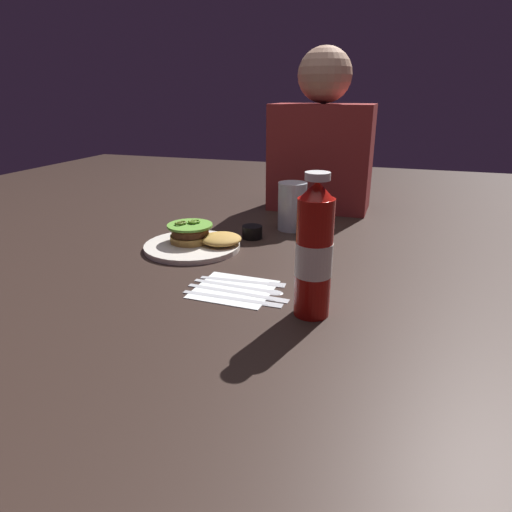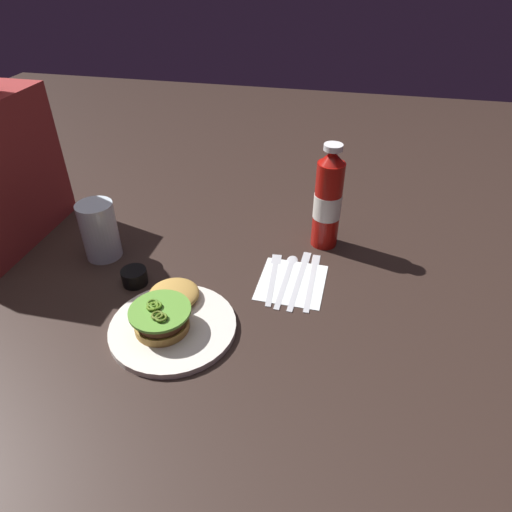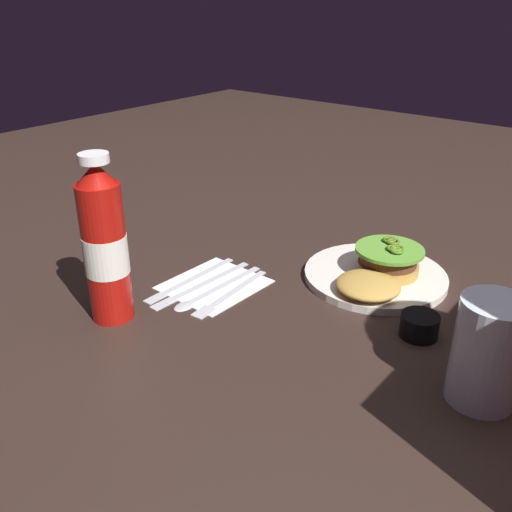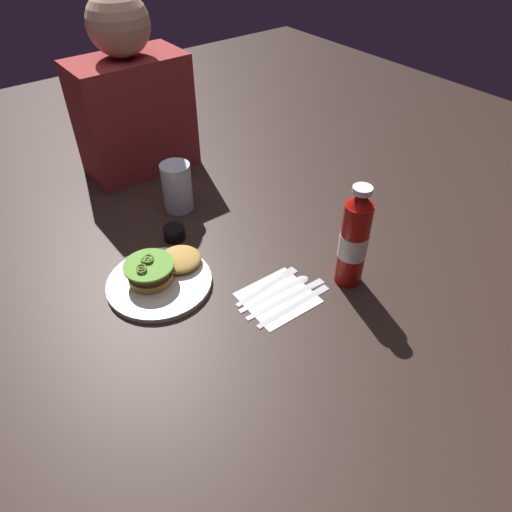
# 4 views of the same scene
# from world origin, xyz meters

# --- Properties ---
(ground_plane) EXTENTS (3.00, 3.00, 0.00)m
(ground_plane) POSITION_xyz_m (0.00, 0.00, 0.00)
(ground_plane) COLOR #2E211B
(dinner_plate) EXTENTS (0.24, 0.24, 0.01)m
(dinner_plate) POSITION_xyz_m (-0.16, 0.01, 0.01)
(dinner_plate) COLOR silver
(dinner_plate) RESTS_ON ground_plane
(burger_sandwich) EXTENTS (0.19, 0.12, 0.05)m
(burger_sandwich) POSITION_xyz_m (-0.14, 0.03, 0.03)
(burger_sandwich) COLOR #B6893E
(burger_sandwich) RESTS_ON dinner_plate
(ketchup_bottle) EXTENTS (0.06, 0.06, 0.25)m
(ketchup_bottle) POSITION_xyz_m (0.20, -0.24, 0.12)
(ketchup_bottle) COLOR #A6110C
(ketchup_bottle) RESTS_ON ground_plane
(water_glass) EXTENTS (0.08, 0.08, 0.14)m
(water_glass) POSITION_xyz_m (0.04, 0.26, 0.07)
(water_glass) COLOR silver
(water_glass) RESTS_ON ground_plane
(condiment_cup) EXTENTS (0.06, 0.06, 0.03)m
(condiment_cup) POSITION_xyz_m (-0.04, 0.15, 0.02)
(condiment_cup) COLOR black
(condiment_cup) RESTS_ON ground_plane
(napkin) EXTENTS (0.16, 0.14, 0.00)m
(napkin) POSITION_xyz_m (0.03, -0.19, 0.00)
(napkin) COLOR white
(napkin) RESTS_ON ground_plane
(steak_knife) EXTENTS (0.20, 0.02, 0.00)m
(steak_knife) POSITION_xyz_m (0.06, -0.23, 0.00)
(steak_knife) COLOR silver
(steak_knife) RESTS_ON napkin
(butter_knife) EXTENTS (0.21, 0.03, 0.00)m
(butter_knife) POSITION_xyz_m (0.06, -0.20, 0.00)
(butter_knife) COLOR silver
(butter_knife) RESTS_ON napkin
(spoon_utensil) EXTENTS (0.19, 0.03, 0.00)m
(spoon_utensil) POSITION_xyz_m (0.06, -0.17, 0.00)
(spoon_utensil) COLOR silver
(spoon_utensil) RESTS_ON napkin
(fork_utensil) EXTENTS (0.18, 0.03, 0.00)m
(fork_utensil) POSITION_xyz_m (0.05, -0.14, 0.00)
(fork_utensil) COLOR silver
(fork_utensil) RESTS_ON napkin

